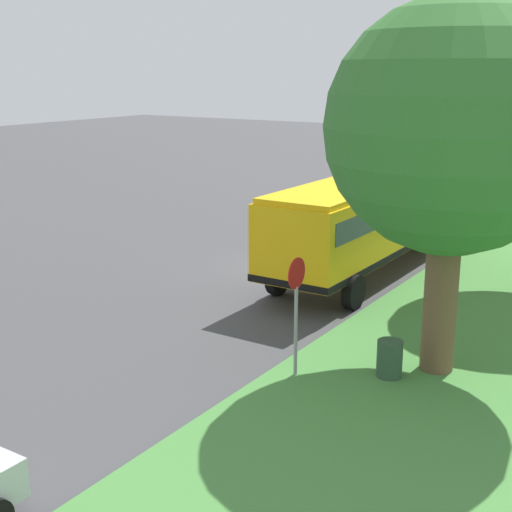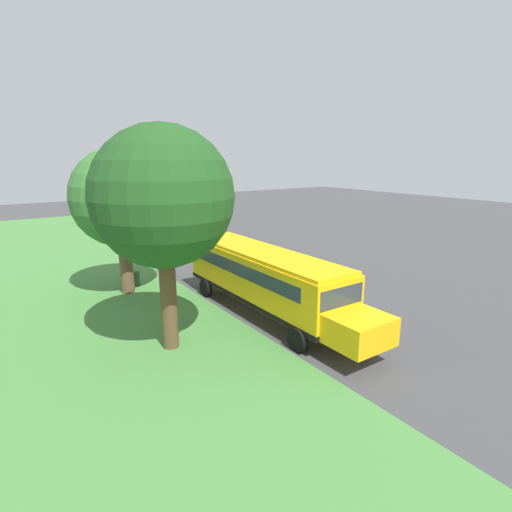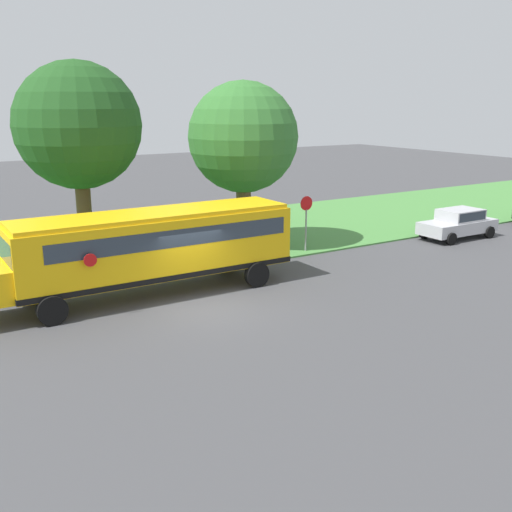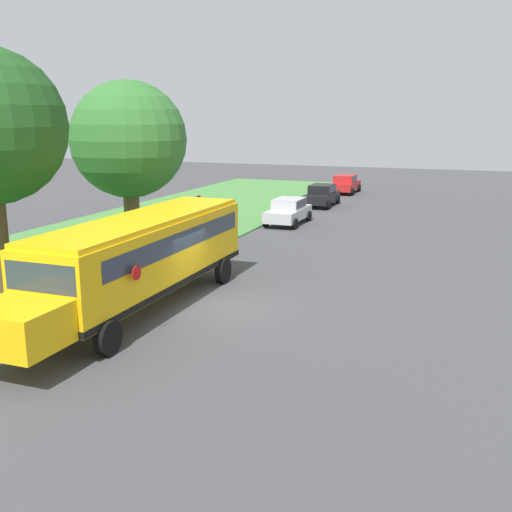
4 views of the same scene
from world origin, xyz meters
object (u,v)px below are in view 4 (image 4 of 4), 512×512
object	(u,v)px
stop_sign	(199,216)
car_red_furthest	(345,183)
car_silver_nearest	(288,210)
trash_bin	(157,243)
school_bus	(141,254)
oak_tree_roadside_mid	(129,141)
car_black_middle	(322,194)

from	to	relation	value
stop_sign	car_red_furthest	bearing A→B (deg)	85.86
car_silver_nearest	trash_bin	distance (m)	10.42
school_bus	oak_tree_roadside_mid	bearing A→B (deg)	123.92
oak_tree_roadside_mid	trash_bin	xyz separation A→B (m)	(0.73, 0.88, -4.90)
car_red_furthest	oak_tree_roadside_mid	xyz separation A→B (m)	(-4.29, -26.77, 4.48)
stop_sign	car_black_middle	bearing A→B (deg)	83.89
oak_tree_roadside_mid	trash_bin	distance (m)	5.04
car_silver_nearest	stop_sign	distance (m)	8.97
car_black_middle	oak_tree_roadside_mid	distance (m)	19.74
school_bus	oak_tree_roadside_mid	world-z (taller)	oak_tree_roadside_mid
car_silver_nearest	trash_bin	xyz separation A→B (m)	(-3.56, -9.79, -0.43)
stop_sign	trash_bin	distance (m)	2.42
stop_sign	trash_bin	size ratio (longest dim) A/B	3.04
school_bus	car_black_middle	bearing A→B (deg)	90.88
car_silver_nearest	stop_sign	size ratio (longest dim) A/B	1.61
oak_tree_roadside_mid	stop_sign	xyz separation A→B (m)	(2.49, 1.93, -3.62)
school_bus	car_black_middle	size ratio (longest dim) A/B	2.82
car_red_furthest	oak_tree_roadside_mid	distance (m)	27.48
car_silver_nearest	school_bus	bearing A→B (deg)	-88.71
oak_tree_roadside_mid	trash_bin	size ratio (longest dim) A/B	8.99
car_silver_nearest	trash_bin	size ratio (longest dim) A/B	4.89
car_silver_nearest	car_red_furthest	distance (m)	16.10
oak_tree_roadside_mid	trash_bin	bearing A→B (deg)	50.27
car_red_furthest	oak_tree_roadside_mid	world-z (taller)	oak_tree_roadside_mid
car_silver_nearest	car_red_furthest	size ratio (longest dim) A/B	1.00
car_black_middle	stop_sign	bearing A→B (deg)	-96.11
car_black_middle	trash_bin	world-z (taller)	car_black_middle
car_silver_nearest	car_red_furthest	bearing A→B (deg)	90.00
school_bus	stop_sign	size ratio (longest dim) A/B	4.53
school_bus	car_silver_nearest	world-z (taller)	school_bus
car_black_middle	trash_bin	bearing A→B (deg)	-101.27
oak_tree_roadside_mid	stop_sign	distance (m)	4.80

